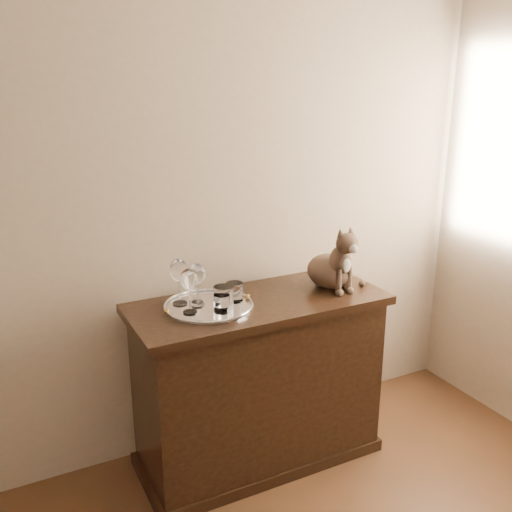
{
  "coord_description": "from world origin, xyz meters",
  "views": [
    {
      "loc": [
        -0.52,
        -0.24,
        1.83
      ],
      "look_at": [
        0.59,
        1.95,
        1.06
      ],
      "focal_mm": 40.0,
      "sensor_mm": 36.0,
      "label": 1
    }
  ],
  "objects_px": {
    "tumbler_a": "(224,297)",
    "wine_glass_c": "(189,291)",
    "wine_glass_a": "(179,282)",
    "wine_glass_d": "(197,285)",
    "tumbler_b": "(222,303)",
    "cat": "(330,255)",
    "wine_glass_b": "(197,285)",
    "sideboard": "(259,382)",
    "tumbler_c": "(234,292)",
    "tray": "(209,307)"
  },
  "relations": [
    {
      "from": "wine_glass_b",
      "to": "sideboard",
      "type": "bearing_deg",
      "value": -17.56
    },
    {
      "from": "sideboard",
      "to": "wine_glass_c",
      "type": "distance_m",
      "value": 0.63
    },
    {
      "from": "tumbler_c",
      "to": "tray",
      "type": "bearing_deg",
      "value": -179.26
    },
    {
      "from": "wine_glass_b",
      "to": "tumbler_b",
      "type": "bearing_deg",
      "value": -70.32
    },
    {
      "from": "sideboard",
      "to": "tray",
      "type": "xyz_separation_m",
      "value": [
        -0.24,
        0.02,
        0.43
      ]
    },
    {
      "from": "wine_glass_b",
      "to": "tumbler_a",
      "type": "relative_size",
      "value": 1.71
    },
    {
      "from": "wine_glass_a",
      "to": "cat",
      "type": "bearing_deg",
      "value": -7.76
    },
    {
      "from": "wine_glass_a",
      "to": "tumbler_b",
      "type": "distance_m",
      "value": 0.23
    },
    {
      "from": "tumbler_c",
      "to": "tumbler_b",
      "type": "bearing_deg",
      "value": -138.46
    },
    {
      "from": "wine_glass_d",
      "to": "tumbler_c",
      "type": "distance_m",
      "value": 0.18
    },
    {
      "from": "sideboard",
      "to": "tumbler_c",
      "type": "bearing_deg",
      "value": 168.35
    },
    {
      "from": "tumbler_b",
      "to": "cat",
      "type": "relative_size",
      "value": 0.25
    },
    {
      "from": "sideboard",
      "to": "tumbler_a",
      "type": "distance_m",
      "value": 0.52
    },
    {
      "from": "sideboard",
      "to": "wine_glass_d",
      "type": "relative_size",
      "value": 6.09
    },
    {
      "from": "tumbler_b",
      "to": "sideboard",
      "type": "bearing_deg",
      "value": 17.5
    },
    {
      "from": "wine_glass_c",
      "to": "cat",
      "type": "relative_size",
      "value": 0.62
    },
    {
      "from": "wine_glass_a",
      "to": "wine_glass_d",
      "type": "bearing_deg",
      "value": -40.26
    },
    {
      "from": "tumbler_c",
      "to": "cat",
      "type": "relative_size",
      "value": 0.27
    },
    {
      "from": "tray",
      "to": "cat",
      "type": "relative_size",
      "value": 1.24
    },
    {
      "from": "wine_glass_a",
      "to": "wine_glass_c",
      "type": "distance_m",
      "value": 0.12
    },
    {
      "from": "tumbler_a",
      "to": "cat",
      "type": "distance_m",
      "value": 0.59
    },
    {
      "from": "wine_glass_a",
      "to": "tumbler_a",
      "type": "relative_size",
      "value": 2.12
    },
    {
      "from": "tumbler_a",
      "to": "tumbler_b",
      "type": "height_order",
      "value": "tumbler_a"
    },
    {
      "from": "tumbler_c",
      "to": "wine_glass_d",
      "type": "bearing_deg",
      "value": 171.1
    },
    {
      "from": "wine_glass_a",
      "to": "tumbler_a",
      "type": "distance_m",
      "value": 0.21
    },
    {
      "from": "wine_glass_a",
      "to": "cat",
      "type": "relative_size",
      "value": 0.65
    },
    {
      "from": "wine_glass_a",
      "to": "cat",
      "type": "height_order",
      "value": "cat"
    },
    {
      "from": "tumbler_b",
      "to": "tumbler_c",
      "type": "xyz_separation_m",
      "value": [
        0.1,
        0.09,
        0.0
      ]
    },
    {
      "from": "tumbler_b",
      "to": "tumbler_a",
      "type": "bearing_deg",
      "value": 56.79
    },
    {
      "from": "wine_glass_b",
      "to": "wine_glass_c",
      "type": "xyz_separation_m",
      "value": [
        -0.07,
        -0.1,
        0.02
      ]
    },
    {
      "from": "cat",
      "to": "wine_glass_c",
      "type": "bearing_deg",
      "value": 178.99
    },
    {
      "from": "sideboard",
      "to": "wine_glass_c",
      "type": "xyz_separation_m",
      "value": [
        -0.34,
        -0.01,
        0.53
      ]
    },
    {
      "from": "tray",
      "to": "tumbler_c",
      "type": "distance_m",
      "value": 0.14
    },
    {
      "from": "sideboard",
      "to": "wine_glass_a",
      "type": "height_order",
      "value": "wine_glass_a"
    },
    {
      "from": "wine_glass_b",
      "to": "wine_glass_c",
      "type": "distance_m",
      "value": 0.12
    },
    {
      "from": "wine_glass_d",
      "to": "wine_glass_a",
      "type": "bearing_deg",
      "value": 139.74
    },
    {
      "from": "sideboard",
      "to": "tumbler_a",
      "type": "bearing_deg",
      "value": -171.95
    },
    {
      "from": "wine_glass_d",
      "to": "cat",
      "type": "relative_size",
      "value": 0.61
    },
    {
      "from": "wine_glass_a",
      "to": "wine_glass_d",
      "type": "xyz_separation_m",
      "value": [
        0.07,
        -0.06,
        -0.01
      ]
    },
    {
      "from": "wine_glass_c",
      "to": "tumbler_c",
      "type": "xyz_separation_m",
      "value": [
        0.23,
        0.03,
        -0.06
      ]
    },
    {
      "from": "tumbler_a",
      "to": "tumbler_b",
      "type": "relative_size",
      "value": 1.24
    },
    {
      "from": "wine_glass_b",
      "to": "wine_glass_c",
      "type": "relative_size",
      "value": 0.84
    },
    {
      "from": "tumbler_a",
      "to": "wine_glass_c",
      "type": "bearing_deg",
      "value": 174.19
    },
    {
      "from": "wine_glass_b",
      "to": "cat",
      "type": "distance_m",
      "value": 0.67
    },
    {
      "from": "wine_glass_b",
      "to": "tumbler_c",
      "type": "distance_m",
      "value": 0.17
    },
    {
      "from": "wine_glass_a",
      "to": "tumbler_c",
      "type": "height_order",
      "value": "wine_glass_a"
    },
    {
      "from": "tray",
      "to": "wine_glass_b",
      "type": "bearing_deg",
      "value": 115.09
    },
    {
      "from": "wine_glass_a",
      "to": "wine_glass_c",
      "type": "bearing_deg",
      "value": -87.6
    },
    {
      "from": "wine_glass_d",
      "to": "tumbler_b",
      "type": "bearing_deg",
      "value": -61.05
    },
    {
      "from": "tray",
      "to": "wine_glass_c",
      "type": "xyz_separation_m",
      "value": [
        -0.1,
        -0.03,
        0.1
      ]
    }
  ]
}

